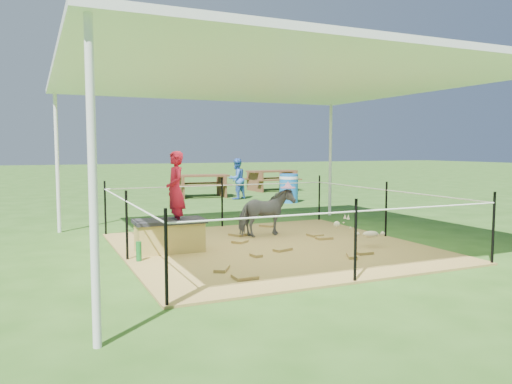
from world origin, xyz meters
name	(u,v)px	position (x,y,z in m)	size (l,w,h in m)	color
ground	(271,248)	(0.00, 0.00, 0.00)	(90.00, 90.00, 0.00)	#2D5919
hay_patch	(271,247)	(0.00, 0.00, 0.01)	(4.60, 4.60, 0.03)	brown
canopy_tent	(272,76)	(0.00, 0.00, 2.69)	(6.30, 6.30, 2.90)	silver
rope_fence	(272,208)	(0.00, 0.00, 0.64)	(4.54, 4.54, 1.00)	black
straw_bale	(170,237)	(-1.57, 0.27, 0.25)	(0.98, 0.49, 0.44)	#A5853C
dark_cloth	(169,221)	(-1.57, 0.27, 0.49)	(1.05, 0.54, 0.05)	black
woman	(175,184)	(-1.47, 0.27, 1.05)	(0.43, 0.28, 1.18)	#B31129
green_bottle	(139,251)	(-2.12, -0.18, 0.17)	(0.08, 0.08, 0.27)	#176927
pony	(266,213)	(0.32, 0.87, 0.45)	(0.45, 1.00, 0.84)	#504F54
pink_hat	(266,185)	(0.32, 0.87, 0.93)	(0.26, 0.26, 0.12)	pink
foal	(371,233)	(1.43, -0.65, 0.25)	(0.81, 0.45, 0.45)	beige
trash_barrel	(289,188)	(3.40, 5.84, 0.42)	(0.54, 0.54, 0.84)	blue
picnic_table_near	(201,186)	(1.59, 8.51, 0.36)	(1.75, 1.26, 0.73)	#56321D
picnic_table_far	(272,181)	(4.76, 9.77, 0.38)	(1.83, 1.32, 0.76)	brown
distant_person	(237,179)	(2.37, 7.36, 0.64)	(0.62, 0.48, 1.27)	blue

